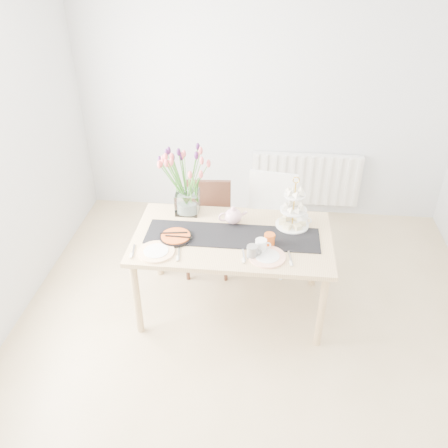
# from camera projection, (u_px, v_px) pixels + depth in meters

# --- Properties ---
(room_shell) EXTENTS (4.50, 4.50, 4.50)m
(room_shell) POSITION_uv_depth(u_px,v_px,m) (254.00, 215.00, 3.06)
(room_shell) COLOR tan
(room_shell) RESTS_ON ground
(radiator) EXTENTS (1.20, 0.08, 0.60)m
(radiator) POSITION_uv_depth(u_px,v_px,m) (306.00, 179.00, 5.31)
(radiator) COLOR white
(radiator) RESTS_ON room_shell
(dining_table) EXTENTS (1.60, 0.90, 0.75)m
(dining_table) POSITION_uv_depth(u_px,v_px,m) (232.00, 244.00, 3.87)
(dining_table) COLOR tan
(dining_table) RESTS_ON ground
(chair_brown) EXTENTS (0.46, 0.46, 0.87)m
(chair_brown) POSITION_uv_depth(u_px,v_px,m) (208.00, 220.00, 4.48)
(chair_brown) COLOR #3A1E15
(chair_brown) RESTS_ON ground
(chair_white) EXTENTS (0.52, 0.52, 0.92)m
(chair_white) POSITION_uv_depth(u_px,v_px,m) (270.00, 214.00, 4.50)
(chair_white) COLOR white
(chair_white) RESTS_ON ground
(table_runner) EXTENTS (1.40, 0.35, 0.01)m
(table_runner) POSITION_uv_depth(u_px,v_px,m) (232.00, 236.00, 3.82)
(table_runner) COLOR black
(table_runner) RESTS_ON dining_table
(tulip_vase) EXTENTS (0.70, 0.70, 0.61)m
(tulip_vase) POSITION_uv_depth(u_px,v_px,m) (186.00, 172.00, 3.94)
(tulip_vase) COLOR silver
(tulip_vase) RESTS_ON dining_table
(cake_stand) EXTENTS (0.28, 0.28, 0.41)m
(cake_stand) POSITION_uv_depth(u_px,v_px,m) (293.00, 214.00, 3.89)
(cake_stand) COLOR gold
(cake_stand) RESTS_ON dining_table
(teapot) EXTENTS (0.28, 0.25, 0.15)m
(teapot) POSITION_uv_depth(u_px,v_px,m) (233.00, 216.00, 3.95)
(teapot) COLOR silver
(teapot) RESTS_ON dining_table
(cream_jug) EXTENTS (0.12, 0.12, 0.09)m
(cream_jug) POSITION_uv_depth(u_px,v_px,m) (302.00, 220.00, 3.95)
(cream_jug) COLOR white
(cream_jug) RESTS_ON dining_table
(tart_tin) EXTENTS (0.26, 0.26, 0.03)m
(tart_tin) POSITION_uv_depth(u_px,v_px,m) (176.00, 237.00, 3.79)
(tart_tin) COLOR black
(tart_tin) RESTS_ON dining_table
(mug_grey) EXTENTS (0.09, 0.09, 0.10)m
(mug_grey) POSITION_uv_depth(u_px,v_px,m) (252.00, 252.00, 3.57)
(mug_grey) COLOR slate
(mug_grey) RESTS_ON dining_table
(mug_white) EXTENTS (0.11, 0.11, 0.11)m
(mug_white) POSITION_uv_depth(u_px,v_px,m) (261.00, 246.00, 3.62)
(mug_white) COLOR white
(mug_white) RESTS_ON dining_table
(mug_orange) EXTENTS (0.12, 0.12, 0.10)m
(mug_orange) POSITION_uv_depth(u_px,v_px,m) (269.00, 240.00, 3.70)
(mug_orange) COLOR #CD5416
(mug_orange) RESTS_ON dining_table
(plate_left) EXTENTS (0.33, 0.33, 0.01)m
(plate_left) POSITION_uv_depth(u_px,v_px,m) (156.00, 252.00, 3.64)
(plate_left) COLOR white
(plate_left) RESTS_ON dining_table
(plate_right) EXTENTS (0.33, 0.33, 0.01)m
(plate_right) POSITION_uv_depth(u_px,v_px,m) (267.00, 257.00, 3.58)
(plate_right) COLOR white
(plate_right) RESTS_ON dining_table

